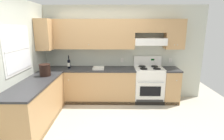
{
  "coord_description": "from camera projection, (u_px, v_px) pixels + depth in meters",
  "views": [
    {
      "loc": [
        0.36,
        -3.4,
        1.99
      ],
      "look_at": [
        0.3,
        0.7,
        1.0
      ],
      "focal_mm": 28.88,
      "sensor_mm": 36.0,
      "label": 1
    }
  ],
  "objects": [
    {
      "name": "stove",
      "position": [
        148.0,
        84.0,
        4.87
      ],
      "size": [
        0.76,
        0.62,
        1.2
      ],
      "color": "white",
      "rests_on": "ground_plane"
    },
    {
      "name": "counter_left_run",
      "position": [
        37.0,
        104.0,
        3.69
      ],
      "size": [
        0.63,
        1.91,
        0.91
      ],
      "color": "tan",
      "rests_on": "ground_plane"
    },
    {
      "name": "wall_left",
      "position": [
        20.0,
        59.0,
        3.71
      ],
      "size": [
        0.47,
        4.0,
        2.55
      ],
      "color": "beige",
      "rests_on": "ground_plane"
    },
    {
      "name": "wine_bottle",
      "position": [
        69.0,
        63.0,
        4.76
      ],
      "size": [
        0.07,
        0.07,
        0.34
      ],
      "color": "black",
      "rests_on": "counter_back_run"
    },
    {
      "name": "wall_back",
      "position": [
        116.0,
        46.0,
        4.91
      ],
      "size": [
        4.68,
        0.57,
        2.55
      ],
      "color": "beige",
      "rests_on": "ground_plane"
    },
    {
      "name": "bowl",
      "position": [
        99.0,
        68.0,
        4.69
      ],
      "size": [
        0.29,
        0.26,
        0.06
      ],
      "color": "white",
      "rests_on": "counter_back_run"
    },
    {
      "name": "ground_plane",
      "position": [
        97.0,
        124.0,
        3.78
      ],
      "size": [
        7.04,
        7.04,
        0.0
      ],
      "primitive_type": "plane",
      "color": "#B2AA99"
    },
    {
      "name": "bucket",
      "position": [
        45.0,
        70.0,
        4.03
      ],
      "size": [
        0.25,
        0.25,
        0.27
      ],
      "color": "black",
      "rests_on": "counter_left_run"
    },
    {
      "name": "counter_back_run",
      "position": [
        101.0,
        85.0,
        4.88
      ],
      "size": [
        3.6,
        0.65,
        0.91
      ],
      "color": "tan",
      "rests_on": "ground_plane"
    }
  ]
}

